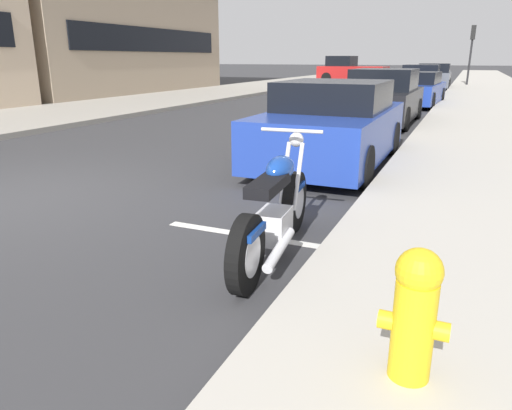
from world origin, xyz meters
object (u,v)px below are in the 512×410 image
parked_car_at_intersection (415,90)px  traffic_signal_near_corner (472,42)px  parked_motorcycle (275,212)px  crossing_truck (350,71)px  fire_hydrant (415,311)px  parked_car_across_street (383,98)px  parked_car_behind_motorcycle (420,81)px  parked_car_mid_block (332,126)px  parked_car_second_in_row (434,77)px

parked_car_at_intersection → traffic_signal_near_corner: bearing=-3.7°
parked_motorcycle → crossing_truck: 32.96m
traffic_signal_near_corner → fire_hydrant: bearing=-179.9°
parked_car_at_intersection → crossing_truck: size_ratio=0.89×
parked_car_across_street → parked_car_behind_motorcycle: 11.40m
parked_motorcycle → parked_car_across_street: (10.06, 0.69, 0.26)m
parked_motorcycle → parked_car_at_intersection: (15.87, 0.43, 0.18)m
crossing_truck → parked_car_across_street: bearing=110.3°
parked_car_mid_block → fire_hydrant: 5.98m
parked_car_mid_block → parked_car_at_intersection: bearing=-0.7°
crossing_truck → traffic_signal_near_corner: traffic_signal_near_corner is taller
parked_car_at_intersection → fire_hydrant: 17.49m
fire_hydrant → traffic_signal_near_corner: (31.97, 0.05, 2.22)m
parked_car_mid_block → crossing_truck: (28.15, 6.14, 0.23)m
parked_motorcycle → traffic_signal_near_corner: 30.55m
parked_car_second_in_row → fire_hydrant: 28.70m
parked_motorcycle → fire_hydrant: bearing=-142.8°
parked_car_second_in_row → fire_hydrant: size_ratio=5.48×
parked_car_at_intersection → parked_car_behind_motorcycle: bearing=6.4°
parked_car_behind_motorcycle → traffic_signal_near_corner: 9.44m
parked_car_second_in_row → crossing_truck: size_ratio=0.80×
parked_car_across_street → parked_car_at_intersection: size_ratio=0.94×
parked_car_mid_block → parked_car_second_in_row: size_ratio=1.01×
fire_hydrant → parked_car_second_in_row: bearing=3.7°
parked_car_across_street → parked_car_at_intersection: parked_car_across_street is taller
parked_car_across_street → crossing_truck: (22.20, 6.02, 0.20)m
parked_motorcycle → crossing_truck: bearing=7.0°
parked_car_second_in_row → crossing_truck: 8.07m
crossing_truck → fire_hydrant: 34.75m
parked_motorcycle → parked_car_second_in_row: 27.11m
parked_car_mid_block → parked_car_behind_motorcycle: (17.34, 0.17, 0.03)m
crossing_truck → parked_car_second_in_row: bearing=145.4°
crossing_truck → fire_hydrant: bearing=108.6°
parked_car_behind_motorcycle → crossing_truck: crossing_truck is taller
parked_car_at_intersection → traffic_signal_near_corner: (14.57, -1.76, 2.14)m
parked_car_at_intersection → traffic_signal_near_corner: traffic_signal_near_corner is taller
parked_motorcycle → parked_car_second_in_row: parked_car_second_in_row is taller
parked_car_behind_motorcycle → traffic_signal_near_corner: (8.98, -2.07, 2.05)m
parked_car_behind_motorcycle → fire_hydrant: parked_car_behind_motorcycle is taller
parked_car_second_in_row → fire_hydrant: parked_car_second_in_row is taller
parked_car_at_intersection → traffic_signal_near_corner: 14.83m
parked_car_second_in_row → crossing_truck: bearing=49.4°
crossing_truck → parked_car_at_intersection: bearing=116.1°
parked_motorcycle → parked_car_mid_block: (4.12, 0.57, 0.23)m
parked_car_second_in_row → fire_hydrant: (-28.64, -1.87, -0.18)m
parked_motorcycle → parked_car_behind_motorcycle: size_ratio=0.48×
traffic_signal_near_corner → crossing_truck: bearing=77.2°
parked_car_across_street → fire_hydrant: (-11.59, -2.07, -0.16)m
parked_car_behind_motorcycle → parked_car_second_in_row: bearing=-3.5°
parked_motorcycle → traffic_signal_near_corner: bearing=-7.3°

